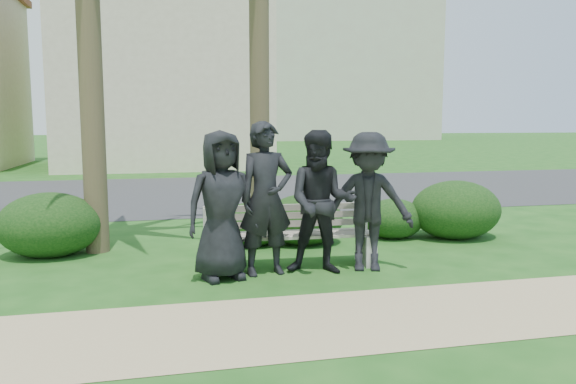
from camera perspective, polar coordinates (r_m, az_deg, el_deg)
name	(u,v)px	position (r m, az deg, el deg)	size (l,w,h in m)	color
ground	(274,271)	(6.89, -1.47, -8.06)	(160.00, 160.00, 0.00)	#1A4D16
footpath	(314,322)	(5.22, 2.62, -13.09)	(30.00, 1.60, 0.01)	tan
asphalt_street	(212,192)	(14.69, -7.77, -0.01)	(160.00, 8.00, 0.01)	#2D2D30
stucco_bldg_right	(164,78)	(24.59, -12.51, 11.28)	(8.40, 8.40, 7.30)	beige
hotel_tower	(297,16)	(64.45, 0.95, 17.47)	(26.00, 18.00, 37.30)	beige
park_bench	(289,240)	(7.04, 0.13, -4.92)	(2.14, 0.59, 0.74)	#A69C8B
man_a	(222,205)	(6.45, -6.76, -1.36)	(0.84, 0.55, 1.72)	black
man_b	(266,199)	(6.61, -2.25, -0.68)	(0.66, 0.43, 1.82)	black
man_c	(321,202)	(6.67, 3.41, -1.05)	(0.83, 0.65, 1.71)	black
man_d	(368,202)	(6.87, 8.14, -1.00)	(1.09, 0.63, 1.69)	black
hedge_a	(49,223)	(8.28, -23.11, -2.91)	(1.37, 1.13, 0.89)	black
hedge_c	(251,223)	(8.28, -3.79, -3.18)	(1.00, 0.83, 0.65)	black
hedge_d	(304,218)	(8.36, 1.65, -2.68)	(1.18, 0.97, 0.77)	black
hedge_e	(393,218)	(8.95, 10.66, -2.57)	(0.98, 0.81, 0.64)	black
hedge_f	(456,208)	(9.18, 16.68, -1.58)	(1.43, 1.18, 0.93)	black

